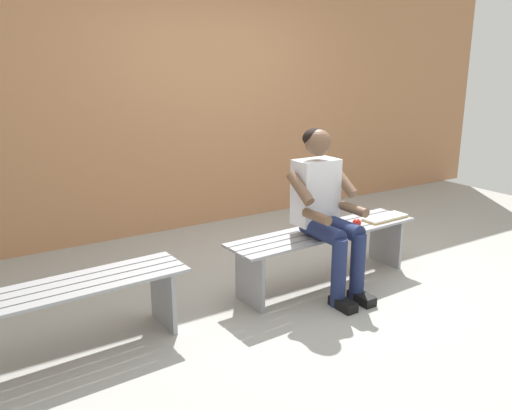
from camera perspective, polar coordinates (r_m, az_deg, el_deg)
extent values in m
cube|color=#9E9E99|center=(3.05, 3.74, -19.58)|extent=(10.00, 7.00, 0.04)
cube|color=#B27A51|center=(5.47, -10.57, 12.30)|extent=(9.50, 0.24, 2.90)
cube|color=gray|center=(4.25, 6.24, -2.36)|extent=(1.69, 0.16, 0.02)
cube|color=gray|center=(4.18, 7.13, -2.69)|extent=(1.69, 0.16, 0.02)
cube|color=gray|center=(4.11, 8.05, -3.04)|extent=(1.69, 0.16, 0.02)
cube|color=gray|center=(4.04, 9.00, -3.40)|extent=(1.69, 0.16, 0.02)
cube|color=gray|center=(4.71, 14.01, -3.79)|extent=(0.04, 0.34, 0.42)
cube|color=gray|center=(3.80, -0.69, -8.03)|extent=(0.04, 0.34, 0.42)
cube|color=gray|center=(3.43, -23.05, -8.01)|extent=(1.76, 0.16, 0.02)
cube|color=gray|center=(3.34, -22.68, -8.60)|extent=(1.76, 0.16, 0.02)
cube|color=gray|center=(3.25, -22.28, -9.23)|extent=(1.76, 0.16, 0.02)
cube|color=gray|center=(3.16, -21.87, -9.89)|extent=(1.76, 0.16, 0.02)
cube|color=gray|center=(3.59, -10.14, -9.76)|extent=(0.04, 0.34, 0.42)
cube|color=silver|center=(4.01, 6.55, 1.46)|extent=(0.34, 0.20, 0.50)
sphere|color=brown|center=(3.93, 6.81, 6.81)|extent=(0.20, 0.20, 0.20)
ellipsoid|color=black|center=(3.95, 6.55, 7.30)|extent=(0.20, 0.19, 0.15)
cylinder|color=navy|center=(3.99, 9.25, -2.45)|extent=(0.13, 0.40, 0.13)
cylinder|color=navy|center=(3.88, 7.25, -2.91)|extent=(0.13, 0.40, 0.13)
cylinder|color=navy|center=(3.94, 11.02, -6.75)|extent=(0.11, 0.11, 0.51)
cube|color=black|center=(3.99, 11.45, -9.97)|extent=(0.10, 0.22, 0.07)
cylinder|color=navy|center=(3.83, 9.04, -7.34)|extent=(0.11, 0.11, 0.51)
cube|color=black|center=(3.88, 9.49, -10.65)|extent=(0.10, 0.22, 0.07)
cylinder|color=brown|center=(4.07, 9.59, 2.56)|extent=(0.08, 0.28, 0.23)
cylinder|color=brown|center=(3.98, 10.67, -0.47)|extent=(0.07, 0.26, 0.07)
cylinder|color=brown|center=(3.81, 4.87, 1.83)|extent=(0.08, 0.28, 0.23)
cylinder|color=brown|center=(3.75, 6.67, -1.27)|extent=(0.07, 0.26, 0.07)
sphere|color=red|center=(4.24, 10.97, -1.96)|extent=(0.07, 0.07, 0.07)
cube|color=white|center=(4.60, 14.80, -1.12)|extent=(0.21, 0.16, 0.02)
cube|color=white|center=(4.45, 13.07, -1.56)|extent=(0.21, 0.16, 0.02)
cube|color=#BF8C1E|center=(4.53, 13.95, -1.45)|extent=(0.42, 0.18, 0.01)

